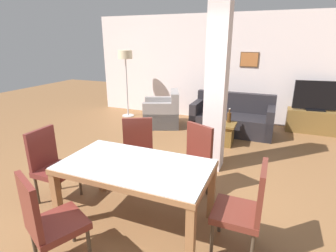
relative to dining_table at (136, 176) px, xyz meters
name	(u,v)px	position (x,y,z in m)	size (l,w,h in m)	color
ground_plane	(138,220)	(0.00, 0.00, -0.60)	(18.00, 18.00, 0.00)	brown
back_wall	(222,69)	(0.00, 4.62, 0.75)	(7.20, 0.09, 2.70)	silver
divider_pillar	(217,88)	(0.49, 1.75, 0.75)	(0.31, 0.35, 2.70)	silver
dining_table	(136,176)	(0.00, 0.00, 0.00)	(1.68, 0.93, 0.75)	#99663F
dining_chair_near_left	(48,219)	(-0.41, -0.88, -0.07)	(0.61, 0.61, 0.98)	maroon
dining_chair_head_left	(51,163)	(-1.27, 0.00, -0.07)	(0.46, 0.46, 0.98)	maroon
dining_chair_far_right	(193,158)	(0.41, 0.86, -0.07)	(0.61, 0.61, 0.98)	maroon
dining_chair_head_right	(246,206)	(1.21, 0.00, -0.07)	(0.46, 0.46, 0.98)	maroon
dining_chair_far_left	(138,150)	(-0.41, 0.81, -0.07)	(0.62, 0.62, 0.98)	maroon
sofa	(232,119)	(0.50, 3.68, -0.30)	(1.81, 0.87, 0.88)	#252226
armchair	(163,114)	(-1.17, 3.49, -0.30)	(1.10, 1.09, 0.87)	gray
coffee_table	(220,133)	(0.40, 2.82, -0.37)	(0.59, 0.45, 0.45)	brown
bottle	(229,117)	(0.54, 2.95, -0.04)	(0.08, 0.08, 0.29)	#4C2D14
tv_stand	(313,121)	(2.24, 4.34, -0.34)	(1.13, 0.40, 0.53)	brown
tv_screen	(318,96)	(2.24, 4.34, 0.25)	(1.00, 0.25, 0.68)	black
floor_lamp	(126,61)	(-2.44, 3.91, 0.93)	(0.37, 0.37, 1.80)	#B7B7BC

